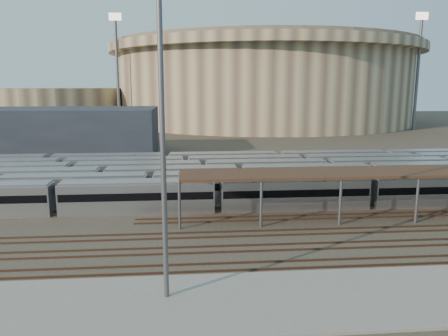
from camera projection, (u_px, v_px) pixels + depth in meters
ground at (257, 231)px, 45.09m from camera, size 420.00×420.00×0.00m
apron at (221, 302)px, 29.96m from camera, size 50.00×9.00×0.20m
subway_trains at (236, 177)px, 62.87m from camera, size 127.64×23.90×3.60m
inspection_shed at (442, 173)px, 49.94m from camera, size 60.30×6.00×5.30m
empty_tracks at (266, 248)px, 40.18m from camera, size 170.00×9.62×0.18m
stadium at (263, 82)px, 181.24m from camera, size 124.00×124.00×32.50m
secondary_arena at (47, 107)px, 166.02m from camera, size 56.00×56.00×14.00m
service_building at (58, 131)px, 95.06m from camera, size 42.00×20.00×10.00m
floodlight_0 at (117, 68)px, 146.45m from camera, size 4.00×1.00×38.40m
floodlight_2 at (418, 68)px, 145.10m from camera, size 4.00×1.00×38.40m
floodlight_3 at (179, 73)px, 197.10m from camera, size 4.00×1.00×38.40m
yard_light_pole at (163, 139)px, 28.60m from camera, size 0.81×0.36×22.10m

